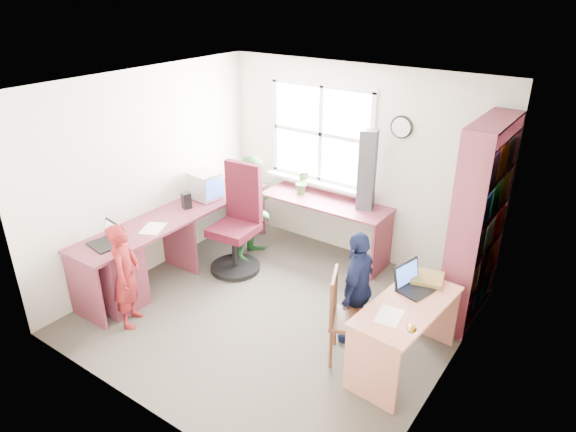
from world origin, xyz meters
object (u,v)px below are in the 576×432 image
object	(u,v)px
bookshelf	(478,228)
swivel_chair	(238,226)
l_desk	(166,252)
crt_monitor	(205,186)
person_red	(126,275)
laptop_right	(413,283)
person_green	(255,207)
cd_tower	(367,170)
potted_plant	(302,183)
laptop_left	(107,239)
person_navy	(358,288)
right_desk	(406,322)
wooden_chair	(345,314)

from	to	relation	value
bookshelf	swivel_chair	distance (m)	2.70
l_desk	crt_monitor	size ratio (longest dim) A/B	7.84
swivel_chair	person_red	world-z (taller)	swivel_chair
crt_monitor	laptop_right	distance (m)	2.91
crt_monitor	bookshelf	bearing A→B (deg)	15.46
bookshelf	person_green	xyz separation A→B (m)	(-2.61, -0.27, -0.34)
laptop_right	person_green	xyz separation A→B (m)	(-2.34, 0.63, -0.06)
cd_tower	person_red	world-z (taller)	cd_tower
l_desk	crt_monitor	distance (m)	1.04
l_desk	cd_tower	xyz separation A→B (m)	(1.56, 1.78, 0.78)
crt_monitor	person_red	size ratio (longest dim) A/B	0.33
potted_plant	person_green	distance (m)	0.68
person_green	cd_tower	bearing A→B (deg)	-72.44
laptop_left	person_navy	xyz separation A→B (m)	(2.41, 0.98, -0.22)
bookshelf	laptop_right	world-z (taller)	bookshelf
right_desk	laptop_left	bearing A→B (deg)	-158.52
person_red	swivel_chair	bearing A→B (deg)	-40.21
right_desk	person_navy	xyz separation A→B (m)	(-0.55, 0.11, 0.10)
laptop_right	person_navy	xyz separation A→B (m)	(-0.47, -0.16, -0.14)
laptop_left	person_red	size ratio (longest dim) A/B	0.32
potted_plant	l_desk	bearing A→B (deg)	-112.22
bookshelf	l_desk	bearing A→B (deg)	-153.57
crt_monitor	person_green	bearing A→B (deg)	32.99
person_green	crt_monitor	bearing A→B (deg)	109.46
person_green	person_red	bearing A→B (deg)	167.06
bookshelf	laptop_right	xyz separation A→B (m)	(-0.28, -0.91, -0.27)
l_desk	potted_plant	xyz separation A→B (m)	(0.70, 1.72, 0.45)
crt_monitor	person_red	world-z (taller)	person_red
swivel_chair	person_navy	bearing A→B (deg)	-18.32
right_desk	person_red	xyz separation A→B (m)	(-2.57, -0.98, 0.07)
right_desk	cd_tower	size ratio (longest dim) A/B	1.26
bookshelf	person_green	size ratio (longest dim) A/B	1.58
bookshelf	person_navy	xyz separation A→B (m)	(-0.75, -1.07, -0.42)
swivel_chair	wooden_chair	xyz separation A→B (m)	(1.88, -0.74, -0.08)
wooden_chair	person_red	xyz separation A→B (m)	(-2.06, -0.78, 0.08)
bookshelf	wooden_chair	distance (m)	1.64
laptop_left	laptop_right	bearing A→B (deg)	30.79
swivel_chair	right_desk	bearing A→B (deg)	-18.00
crt_monitor	potted_plant	size ratio (longest dim) A/B	1.18
crt_monitor	person_navy	size ratio (longest dim) A/B	0.32
right_desk	swivel_chair	world-z (taller)	swivel_chair
bookshelf	laptop_right	size ratio (longest dim) A/B	5.26
l_desk	right_desk	size ratio (longest dim) A/B	2.43
person_red	person_navy	bearing A→B (deg)	-94.95
bookshelf	swivel_chair	size ratio (longest dim) A/B	1.60
swivel_chair	person_navy	xyz separation A→B (m)	(1.84, -0.42, 0.02)
person_navy	crt_monitor	bearing A→B (deg)	-109.38
crt_monitor	laptop_right	world-z (taller)	crt_monitor
right_desk	swivel_chair	distance (m)	2.44
swivel_chair	person_red	size ratio (longest dim) A/B	1.17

